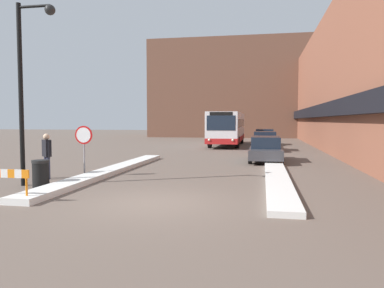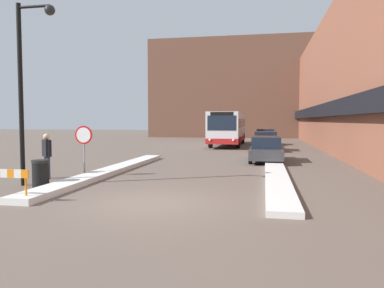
{
  "view_description": "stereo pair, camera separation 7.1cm",
  "coord_description": "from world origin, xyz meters",
  "px_view_note": "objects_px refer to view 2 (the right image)",
  "views": [
    {
      "loc": [
        3.02,
        -10.01,
        2.32
      ],
      "look_at": [
        -0.07,
        6.35,
        1.28
      ],
      "focal_mm": 35.0,
      "sensor_mm": 36.0,
      "label": 1
    },
    {
      "loc": [
        3.09,
        -9.99,
        2.32
      ],
      "look_at": [
        -0.07,
        6.35,
        1.28
      ],
      "focal_mm": 35.0,
      "sensor_mm": 36.0,
      "label": 2
    }
  ],
  "objects_px": {
    "parked_car_front": "(266,149)",
    "parked_car_middle": "(266,141)",
    "street_lamp": "(27,74)",
    "stop_sign": "(84,140)",
    "pedestrian": "(47,152)",
    "city_bus": "(228,128)",
    "construction_barricade": "(11,179)",
    "trash_bin": "(41,173)",
    "parked_car_back": "(265,137)"
  },
  "relations": [
    {
      "from": "parked_car_front",
      "to": "parked_car_middle",
      "type": "relative_size",
      "value": 1.12
    },
    {
      "from": "parked_car_middle",
      "to": "street_lamp",
      "type": "xyz_separation_m",
      "value": [
        -8.29,
        -17.64,
        3.23
      ]
    },
    {
      "from": "stop_sign",
      "to": "pedestrian",
      "type": "xyz_separation_m",
      "value": [
        -1.16,
        -0.86,
        -0.43
      ]
    },
    {
      "from": "city_bus",
      "to": "parked_car_front",
      "type": "relative_size",
      "value": 2.31
    },
    {
      "from": "parked_car_front",
      "to": "street_lamp",
      "type": "xyz_separation_m",
      "value": [
        -8.29,
        -9.83,
        3.26
      ]
    },
    {
      "from": "pedestrian",
      "to": "construction_barricade",
      "type": "distance_m",
      "value": 4.38
    },
    {
      "from": "construction_barricade",
      "to": "street_lamp",
      "type": "bearing_deg",
      "value": 114.06
    },
    {
      "from": "city_bus",
      "to": "stop_sign",
      "type": "height_order",
      "value": "city_bus"
    },
    {
      "from": "city_bus",
      "to": "construction_barricade",
      "type": "bearing_deg",
      "value": -98.36
    },
    {
      "from": "parked_car_middle",
      "to": "city_bus",
      "type": "bearing_deg",
      "value": 122.51
    },
    {
      "from": "parked_car_front",
      "to": "pedestrian",
      "type": "xyz_separation_m",
      "value": [
        -8.62,
        -8.24,
        0.38
      ]
    },
    {
      "from": "trash_bin",
      "to": "parked_car_middle",
      "type": "bearing_deg",
      "value": 66.44
    },
    {
      "from": "trash_bin",
      "to": "stop_sign",
      "type": "bearing_deg",
      "value": 83.2
    },
    {
      "from": "stop_sign",
      "to": "street_lamp",
      "type": "relative_size",
      "value": 0.33
    },
    {
      "from": "pedestrian",
      "to": "parked_car_middle",
      "type": "bearing_deg",
      "value": 101.38
    },
    {
      "from": "street_lamp",
      "to": "parked_car_back",
      "type": "bearing_deg",
      "value": 71.5
    },
    {
      "from": "pedestrian",
      "to": "parked_car_front",
      "type": "bearing_deg",
      "value": 83.33
    },
    {
      "from": "city_bus",
      "to": "parked_car_front",
      "type": "height_order",
      "value": "city_bus"
    },
    {
      "from": "city_bus",
      "to": "construction_barricade",
      "type": "height_order",
      "value": "city_bus"
    },
    {
      "from": "parked_car_middle",
      "to": "parked_car_back",
      "type": "distance_m",
      "value": 7.15
    },
    {
      "from": "parked_car_back",
      "to": "trash_bin",
      "type": "height_order",
      "value": "parked_car_back"
    },
    {
      "from": "city_bus",
      "to": "street_lamp",
      "type": "height_order",
      "value": "street_lamp"
    },
    {
      "from": "stop_sign",
      "to": "pedestrian",
      "type": "relative_size",
      "value": 1.16
    },
    {
      "from": "stop_sign",
      "to": "street_lamp",
      "type": "height_order",
      "value": "street_lamp"
    },
    {
      "from": "street_lamp",
      "to": "pedestrian",
      "type": "distance_m",
      "value": 3.3
    },
    {
      "from": "parked_car_front",
      "to": "construction_barricade",
      "type": "xyz_separation_m",
      "value": [
        -7.17,
        -12.35,
        -0.04
      ]
    },
    {
      "from": "stop_sign",
      "to": "trash_bin",
      "type": "xyz_separation_m",
      "value": [
        -0.31,
        -2.62,
        -1.04
      ]
    },
    {
      "from": "city_bus",
      "to": "parked_car_middle",
      "type": "height_order",
      "value": "city_bus"
    },
    {
      "from": "parked_car_back",
      "to": "city_bus",
      "type": "bearing_deg",
      "value": -152.46
    },
    {
      "from": "parked_car_middle",
      "to": "trash_bin",
      "type": "relative_size",
      "value": 4.5
    },
    {
      "from": "street_lamp",
      "to": "trash_bin",
      "type": "height_order",
      "value": "street_lamp"
    },
    {
      "from": "street_lamp",
      "to": "parked_car_front",
      "type": "bearing_deg",
      "value": 49.85
    },
    {
      "from": "parked_car_front",
      "to": "trash_bin",
      "type": "height_order",
      "value": "parked_car_front"
    },
    {
      "from": "trash_bin",
      "to": "parked_car_back",
      "type": "bearing_deg",
      "value": 72.71
    },
    {
      "from": "stop_sign",
      "to": "street_lamp",
      "type": "bearing_deg",
      "value": -108.88
    },
    {
      "from": "parked_car_front",
      "to": "pedestrian",
      "type": "relative_size",
      "value": 2.65
    },
    {
      "from": "parked_car_back",
      "to": "stop_sign",
      "type": "xyz_separation_m",
      "value": [
        -7.46,
        -22.34,
        0.77
      ]
    },
    {
      "from": "parked_car_middle",
      "to": "pedestrian",
      "type": "distance_m",
      "value": 18.22
    },
    {
      "from": "parked_car_middle",
      "to": "trash_bin",
      "type": "bearing_deg",
      "value": -113.56
    },
    {
      "from": "parked_car_back",
      "to": "stop_sign",
      "type": "height_order",
      "value": "stop_sign"
    },
    {
      "from": "parked_car_middle",
      "to": "parked_car_back",
      "type": "xyz_separation_m",
      "value": [
        -0.0,
        7.15,
        0.01
      ]
    },
    {
      "from": "parked_car_back",
      "to": "street_lamp",
      "type": "relative_size",
      "value": 0.67
    },
    {
      "from": "city_bus",
      "to": "parked_car_back",
      "type": "xyz_separation_m",
      "value": [
        3.42,
        1.78,
        -0.92
      ]
    },
    {
      "from": "trash_bin",
      "to": "construction_barricade",
      "type": "distance_m",
      "value": 2.43
    },
    {
      "from": "city_bus",
      "to": "parked_car_front",
      "type": "xyz_separation_m",
      "value": [
        3.42,
        -13.17,
        -0.96
      ]
    },
    {
      "from": "parked_car_front",
      "to": "parked_car_back",
      "type": "xyz_separation_m",
      "value": [
        -0.0,
        14.96,
        0.04
      ]
    },
    {
      "from": "parked_car_front",
      "to": "parked_car_back",
      "type": "distance_m",
      "value": 14.96
    },
    {
      "from": "parked_car_front",
      "to": "street_lamp",
      "type": "height_order",
      "value": "street_lamp"
    },
    {
      "from": "construction_barricade",
      "to": "stop_sign",
      "type": "bearing_deg",
      "value": 93.32
    },
    {
      "from": "city_bus",
      "to": "trash_bin",
      "type": "bearing_deg",
      "value": -100.63
    }
  ]
}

